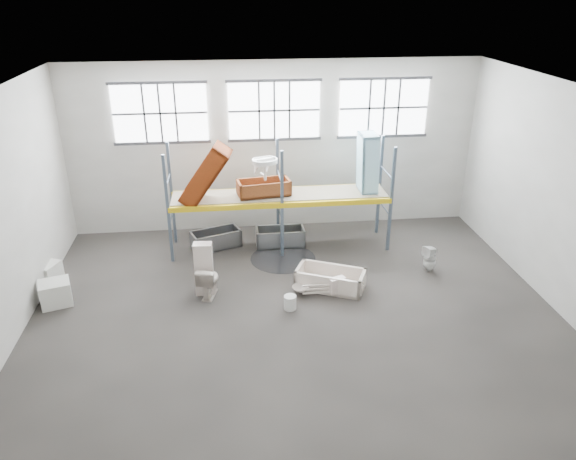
{
  "coord_description": "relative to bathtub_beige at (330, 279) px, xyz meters",
  "views": [
    {
      "loc": [
        -1.39,
        -10.63,
        6.93
      ],
      "look_at": [
        0.0,
        1.5,
        1.4
      ],
      "focal_mm": 34.17,
      "sensor_mm": 36.0,
      "label": 1
    }
  ],
  "objects": [
    {
      "name": "bucket",
      "position": [
        -1.1,
        -0.85,
        -0.08
      ],
      "size": [
        0.35,
        0.35,
        0.34
      ],
      "primitive_type": "cylinder",
      "rotation": [
        0.0,
        0.0,
        0.24
      ],
      "color": "silver",
      "rests_on": "floor"
    },
    {
      "name": "toilet_white",
      "position": [
        2.74,
        0.57,
        0.11
      ],
      "size": [
        0.43,
        0.43,
        0.72
      ],
      "primitive_type": "imported",
      "rotation": [
        0.0,
        0.0,
        -1.15
      ],
      "color": "white",
      "rests_on": "floor"
    },
    {
      "name": "wall_right",
      "position": [
        5.05,
        -1.0,
        2.26
      ],
      "size": [
        0.1,
        10.0,
        5.0
      ],
      "primitive_type": "cube",
      "color": "#A6A39A",
      "rests_on": "ground"
    },
    {
      "name": "bathtub_beige",
      "position": [
        0.0,
        0.0,
        0.0
      ],
      "size": [
        1.84,
        1.41,
        0.49
      ],
      "primitive_type": null,
      "rotation": [
        0.0,
        0.0,
        -0.44
      ],
      "color": "beige",
      "rests_on": "floor"
    },
    {
      "name": "wall_front",
      "position": [
        -1.0,
        -6.05,
        2.26
      ],
      "size": [
        12.0,
        0.1,
        5.0
      ],
      "primitive_type": "cube",
      "color": "#BBB7AD",
      "rests_on": "ground"
    },
    {
      "name": "rust_tub_tilted",
      "position": [
        -2.98,
        2.26,
        2.05
      ],
      "size": [
        1.52,
        1.02,
        1.73
      ],
      "primitive_type": null,
      "rotation": [
        0.0,
        -0.96,
        -0.14
      ],
      "color": "maroon",
      "rests_on": "shelf_deck"
    },
    {
      "name": "rack_upright_ma",
      "position": [
        -1.0,
        1.9,
        1.26
      ],
      "size": [
        0.08,
        0.08,
        3.0
      ],
      "primitive_type": "cube",
      "color": "slate",
      "rests_on": "floor"
    },
    {
      "name": "carton_far",
      "position": [
        -7.08,
        1.15,
        0.0
      ],
      "size": [
        0.78,
        0.78,
        0.5
      ],
      "primitive_type": "cube",
      "rotation": [
        0.0,
        0.0,
        -0.4
      ],
      "color": "silver",
      "rests_on": "floor"
    },
    {
      "name": "rust_tub_flat",
      "position": [
        -1.44,
        2.47,
        1.58
      ],
      "size": [
        1.51,
        0.88,
        0.4
      ],
      "primitive_type": null,
      "rotation": [
        0.0,
        0.0,
        0.15
      ],
      "color": "#955421",
      "rests_on": "shelf_deck"
    },
    {
      "name": "rack_beam_back",
      "position": [
        -1.0,
        3.1,
        1.26
      ],
      "size": [
        6.0,
        0.1,
        0.14
      ],
      "primitive_type": "cube",
      "color": "yellow",
      "rests_on": "floor"
    },
    {
      "name": "window_right",
      "position": [
        2.2,
        3.94,
        3.36
      ],
      "size": [
        2.6,
        0.04,
        1.6
      ],
      "primitive_type": "cube",
      "color": "white",
      "rests_on": "wall_back"
    },
    {
      "name": "floor",
      "position": [
        -1.0,
        -1.0,
        -0.29
      ],
      "size": [
        12.0,
        10.0,
        0.1
      ],
      "primitive_type": "cube",
      "color": "#49433E",
      "rests_on": "ground"
    },
    {
      "name": "rack_upright_mb",
      "position": [
        -1.0,
        3.1,
        1.26
      ],
      "size": [
        0.08,
        0.08,
        3.0
      ],
      "primitive_type": "cube",
      "color": "slate",
      "rests_on": "floor"
    },
    {
      "name": "rack_upright_la",
      "position": [
        -4.0,
        1.9,
        1.26
      ],
      "size": [
        0.08,
        0.08,
        3.0
      ],
      "primitive_type": "cube",
      "color": "slate",
      "rests_on": "floor"
    },
    {
      "name": "ceiling",
      "position": [
        -1.0,
        -1.0,
        4.81
      ],
      "size": [
        12.0,
        10.0,
        0.1
      ],
      "primitive_type": "cube",
      "color": "silver",
      "rests_on": "ground"
    },
    {
      "name": "sink_on_shelf",
      "position": [
        -1.4,
        2.33,
        1.85
      ],
      "size": [
        0.85,
        0.77,
        0.62
      ],
      "primitive_type": "imported",
      "rotation": [
        0.0,
        0.0,
        0.4
      ],
      "color": "silver",
      "rests_on": "rust_tub_flat"
    },
    {
      "name": "wet_patch",
      "position": [
        -1.0,
        1.7,
        -0.24
      ],
      "size": [
        1.8,
        1.8,
        0.0
      ],
      "primitive_type": "cylinder",
      "color": "black",
      "rests_on": "floor"
    },
    {
      "name": "rack_upright_lb",
      "position": [
        -4.0,
        3.1,
        1.26
      ],
      "size": [
        0.08,
        0.08,
        3.0
      ],
      "primitive_type": "cube",
      "color": "slate",
      "rests_on": "floor"
    },
    {
      "name": "shelf_deck",
      "position": [
        -1.0,
        2.5,
        1.34
      ],
      "size": [
        5.9,
        1.1,
        0.03
      ],
      "primitive_type": "cube",
      "color": "gray",
      "rests_on": "floor"
    },
    {
      "name": "blue_tub_upright",
      "position": [
        1.44,
        2.52,
        2.15
      ],
      "size": [
        0.52,
        0.77,
        1.65
      ],
      "primitive_type": null,
      "rotation": [
        0.0,
        1.54,
        -0.01
      ],
      "color": "#A5E4FB",
      "rests_on": "shelf_deck"
    },
    {
      "name": "wall_back",
      "position": [
        -1.0,
        4.05,
        2.26
      ],
      "size": [
        12.0,
        0.1,
        5.0
      ],
      "primitive_type": "cube",
      "color": "#A8A49C",
      "rests_on": "ground"
    },
    {
      "name": "rack_upright_rb",
      "position": [
        2.0,
        3.1,
        1.26
      ],
      "size": [
        0.08,
        0.08,
        3.0
      ],
      "primitive_type": "cube",
      "color": "slate",
      "rests_on": "floor"
    },
    {
      "name": "sink_in_tub",
      "position": [
        -0.77,
        -0.25,
        -0.08
      ],
      "size": [
        0.47,
        0.47,
        0.15
      ],
      "primitive_type": "imported",
      "rotation": [
        0.0,
        0.0,
        -0.11
      ],
      "color": "beige",
      "rests_on": "bathtub_beige"
    },
    {
      "name": "toilet_beige",
      "position": [
        -2.97,
        -0.02,
        0.15
      ],
      "size": [
        0.63,
        0.87,
        0.8
      ],
      "primitive_type": "imported",
      "rotation": [
        0.0,
        0.0,
        2.88
      ],
      "color": "beige",
      "rests_on": "floor"
    },
    {
      "name": "rack_beam_front",
      "position": [
        -1.0,
        1.9,
        1.26
      ],
      "size": [
        6.0,
        0.1,
        0.14
      ],
      "primitive_type": "cube",
      "color": "yellow",
      "rests_on": "floor"
    },
    {
      "name": "cistern_spare",
      "position": [
        0.09,
        -0.37,
        0.04
      ],
      "size": [
        0.44,
        0.31,
        0.38
      ],
      "primitive_type": "cube",
      "rotation": [
        0.0,
        0.0,
        0.35
      ],
      "color": "beige",
      "rests_on": "bathtub_beige"
    },
    {
      "name": "rack_upright_ra",
      "position": [
        2.0,
        1.9,
        1.26
      ],
      "size": [
        0.08,
        0.08,
        3.0
      ],
      "primitive_type": "cube",
      "color": "slate",
      "rests_on": "floor"
    },
    {
      "name": "steel_tub_left",
      "position": [
        -2.83,
        2.64,
        0.01
      ],
      "size": [
        1.5,
        1.06,
        0.5
      ],
      "primitive_type": null,
      "rotation": [
        0.0,
        0.0,
        0.35
      ],
      "color": "#979A9F",
      "rests_on": "floor"
    },
    {
      "name": "window_left",
      "position": [
        -4.2,
        3.94,
        3.36
      ],
      "size": [
        2.6,
        0.04,
        1.6
      ],
      "primitive_type": "cube",
      "color": "white",
      "rests_on": "wall_back"
    },
    {
      "name": "cistern_tall",
      "position": [
        -3.07,
        0.09,
        0.43
      ],
      "size": [
        0.45,
        0.31,
        1.34
      ],
      "primitive_type": "cube",
      "rotation": [
        0.0,
        0.0,
        -0.07
      ],
      "color": "beige",
      "rests_on": "floor"
    },
    {
      "name": "steel_tub_right",
      "position": [
        -0.98,
        2.58,
        0.01
      ],
      "size": [
        1.37,
        0.64,
        0.5
      ],
      "primitive_type": null,
      "rotation": [
        0.0,
        0.0,
        -0.0
      ],
      "color": "#ABAFB3",
      "rests_on": "floor"
    },
    {
      "name": "carton_near",
      "position": [
        -6.54,
        -0.01,
        0.05
      ],
      "size": [
        0.83,
        0.76,
        0.59
      ],
      "primitive_type": "cube",
      "rotation": [
        0.0,
        0.0,
        0.3
      ],
      "color": "silver",
      "rests_on": "floor"
    },
    {
      "name": "window_mid",
      "position": [
        -1.0,
        3.94,
        3.36
      ],
      "size": [
        2.6,
        0.04,
        1.6
      ],
      "primitive_type": "cube",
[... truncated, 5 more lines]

